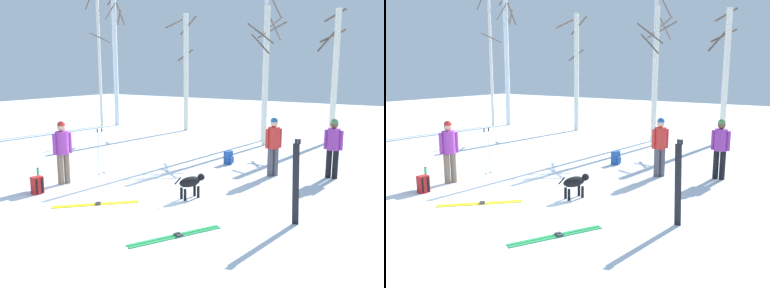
{
  "view_description": "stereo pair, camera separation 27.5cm",
  "coord_description": "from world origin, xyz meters",
  "views": [
    {
      "loc": [
        6.61,
        -7.02,
        3.09
      ],
      "look_at": [
        0.43,
        2.42,
        1.0
      ],
      "focal_mm": 38.19,
      "sensor_mm": 36.0,
      "label": 1
    },
    {
      "loc": [
        6.84,
        -6.86,
        3.09
      ],
      "look_at": [
        0.43,
        2.42,
        1.0
      ],
      "focal_mm": 38.19,
      "sensor_mm": 36.0,
      "label": 2
    }
  ],
  "objects": [
    {
      "name": "ground_plane",
      "position": [
        0.0,
        0.0,
        0.0
      ],
      "size": [
        60.0,
        60.0,
        0.0
      ],
      "primitive_type": "plane",
      "color": "white"
    },
    {
      "name": "person_0",
      "position": [
        2.24,
        3.95,
        0.98
      ],
      "size": [
        0.37,
        0.43,
        1.72
      ],
      "color": "#4C4C56",
      "rests_on": "ground_plane"
    },
    {
      "name": "person_1",
      "position": [
        3.75,
        4.64,
        0.98
      ],
      "size": [
        0.52,
        0.34,
        1.72
      ],
      "color": "black",
      "rests_on": "ground_plane"
    },
    {
      "name": "person_2",
      "position": [
        -2.19,
        0.07,
        0.98
      ],
      "size": [
        0.34,
        0.49,
        1.72
      ],
      "color": "#72604C",
      "rests_on": "ground_plane"
    },
    {
      "name": "dog",
      "position": [
        1.4,
        0.92,
        0.39
      ],
      "size": [
        0.42,
        0.85,
        0.57
      ],
      "color": "black",
      "rests_on": "ground_plane"
    },
    {
      "name": "ski_pair_planted_0",
      "position": [
        4.06,
        0.63,
        0.87
      ],
      "size": [
        0.18,
        0.06,
        1.75
      ],
      "color": "black",
      "rests_on": "ground_plane"
    },
    {
      "name": "ski_pair_lying_0",
      "position": [
        2.43,
        -1.17,
        0.01
      ],
      "size": [
        1.02,
        1.77,
        0.05
      ],
      "color": "green",
      "rests_on": "ground_plane"
    },
    {
      "name": "ski_pair_lying_1",
      "position": [
        -0.17,
        -0.71,
        0.01
      ],
      "size": [
        1.47,
        1.5,
        0.05
      ],
      "color": "yellow",
      "rests_on": "ground_plane"
    },
    {
      "name": "ski_poles_0",
      "position": [
        -1.95,
        1.2,
        0.75
      ],
      "size": [
        0.07,
        0.27,
        1.39
      ],
      "color": "#B2B2BC",
      "rests_on": "ground_plane"
    },
    {
      "name": "backpack_0",
      "position": [
        0.46,
        4.55,
        0.21
      ],
      "size": [
        0.3,
        0.27,
        0.44
      ],
      "color": "#1E4C99",
      "rests_on": "ground_plane"
    },
    {
      "name": "backpack_1",
      "position": [
        -2.02,
        -0.91,
        0.21
      ],
      "size": [
        0.31,
        0.28,
        0.44
      ],
      "color": "red",
      "rests_on": "ground_plane"
    },
    {
      "name": "water_bottle_0",
      "position": [
        -3.4,
        0.12,
        0.13
      ],
      "size": [
        0.07,
        0.07,
        0.27
      ],
      "color": "green",
      "rests_on": "ground_plane"
    },
    {
      "name": "birch_tree_0",
      "position": [
        -9.62,
        8.79,
        3.79
      ],
      "size": [
        1.45,
        1.66,
        7.32
      ],
      "color": "silver",
      "rests_on": "ground_plane"
    },
    {
      "name": "birch_tree_1",
      "position": [
        -9.13,
        9.48,
        3.76
      ],
      "size": [
        1.09,
        0.89,
        7.33
      ],
      "color": "silver",
      "rests_on": "ground_plane"
    },
    {
      "name": "birch_tree_2",
      "position": [
        -4.92,
        10.01,
        3.0
      ],
      "size": [
        1.05,
        1.41,
        5.72
      ],
      "color": "silver",
      "rests_on": "ground_plane"
    },
    {
      "name": "birch_tree_3",
      "position": [
        -0.39,
        9.28,
        3.9
      ],
      "size": [
        1.04,
        1.18,
        7.65
      ],
      "color": "silver",
      "rests_on": "ground_plane"
    },
    {
      "name": "birch_tree_4",
      "position": [
        0.07,
        8.32,
        2.86
      ],
      "size": [
        1.22,
        1.31,
        5.47
      ],
      "color": "silver",
      "rests_on": "ground_plane"
    },
    {
      "name": "birch_tree_5",
      "position": [
        2.13,
        10.7,
        2.89
      ],
      "size": [
        0.98,
        0.93,
        5.57
      ],
      "color": "silver",
      "rests_on": "ground_plane"
    }
  ]
}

